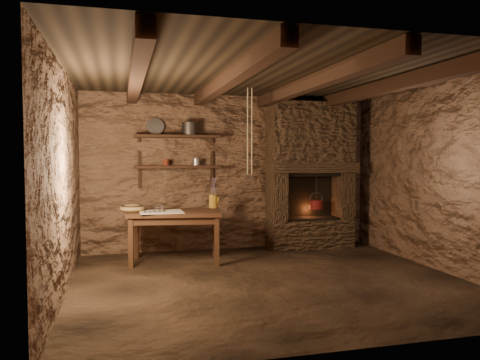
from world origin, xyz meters
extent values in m
plane|color=black|center=(0.00, 0.00, 0.00)|extent=(4.50, 4.50, 0.00)
cube|color=#503425|center=(0.00, 2.00, 1.20)|extent=(4.50, 0.04, 2.40)
cube|color=#503425|center=(0.00, -2.00, 1.20)|extent=(4.50, 0.04, 2.40)
cube|color=#503425|center=(-2.25, 0.00, 1.20)|extent=(0.04, 4.00, 2.40)
cube|color=#503425|center=(2.25, 0.00, 1.20)|extent=(0.04, 4.00, 2.40)
cube|color=black|center=(0.00, 0.00, 2.40)|extent=(4.50, 4.00, 0.04)
cube|color=black|center=(-1.50, 0.00, 2.31)|extent=(0.14, 3.95, 0.16)
cube|color=black|center=(-0.50, 0.00, 2.31)|extent=(0.14, 3.95, 0.16)
cube|color=black|center=(0.50, 0.00, 2.31)|extent=(0.14, 3.95, 0.16)
cube|color=black|center=(1.50, 0.00, 2.31)|extent=(0.14, 3.95, 0.16)
cube|color=black|center=(-0.85, 1.84, 1.30)|extent=(1.25, 0.30, 0.04)
cube|color=black|center=(-0.85, 1.84, 1.75)|extent=(1.25, 0.30, 0.04)
cube|color=#39291C|center=(1.25, 1.77, 0.23)|extent=(1.35, 0.45, 0.45)
cube|color=#39291C|center=(0.69, 1.77, 0.82)|extent=(0.23, 0.45, 0.75)
cube|color=#39291C|center=(1.81, 1.77, 0.82)|extent=(0.23, 0.45, 0.75)
cube|color=#39291C|center=(1.25, 1.74, 1.28)|extent=(1.43, 0.51, 0.16)
cube|color=#39291C|center=(1.25, 1.77, 1.83)|extent=(1.35, 0.45, 0.94)
cube|color=black|center=(1.25, 1.96, 0.82)|extent=(0.90, 0.06, 0.75)
cube|color=#321D11|center=(-0.96, 1.25, 0.68)|extent=(1.34, 0.89, 0.05)
cube|color=#321D11|center=(-0.96, 1.25, 0.60)|extent=(1.21, 0.77, 0.09)
cube|color=white|center=(-1.15, 1.15, 0.71)|extent=(0.57, 0.46, 0.01)
cylinder|color=#A97820|center=(-0.38, 1.48, 0.81)|extent=(0.16, 0.16, 0.19)
torus|color=#A97820|center=(-0.31, 1.48, 0.82)|extent=(0.02, 0.11, 0.11)
ellipsoid|color=olive|center=(-1.53, 1.32, 0.75)|extent=(0.42, 0.42, 0.12)
cylinder|color=#322F2D|center=(-0.66, 1.84, 1.86)|extent=(0.28, 0.28, 0.17)
cylinder|color=#A9A8A3|center=(-1.16, 1.94, 1.90)|extent=(0.27, 0.12, 0.26)
cylinder|color=#571E11|center=(-1.02, 1.84, 1.36)|extent=(0.09, 0.09, 0.09)
cylinder|color=maroon|center=(1.33, 1.72, 0.69)|extent=(0.23, 0.23, 0.14)
torus|color=#322F2D|center=(1.33, 1.72, 0.77)|extent=(0.22, 0.01, 0.22)
cylinder|color=#322F2D|center=(1.33, 1.72, 0.94)|extent=(0.01, 0.01, 0.44)
camera|label=1|loc=(-1.67, -5.13, 1.47)|focal=35.00mm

